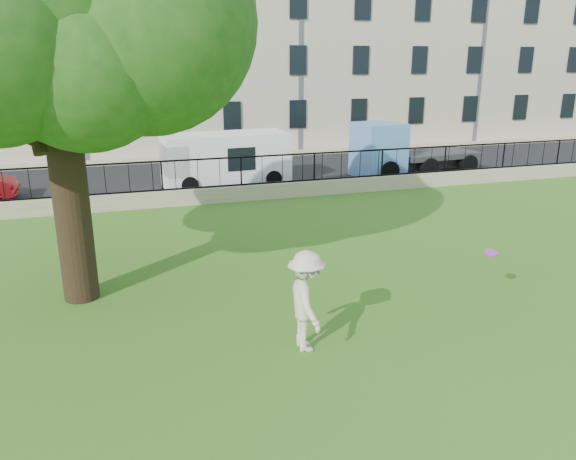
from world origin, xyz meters
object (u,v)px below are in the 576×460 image
object	(u,v)px
white_van	(226,159)
frisbee	(491,253)
man	(306,301)
blue_truck	(414,148)

from	to	relation	value
white_van	frisbee	bearing A→B (deg)	-81.68
man	frisbee	xyz separation A→B (m)	(4.45, 0.55, 0.30)
white_van	blue_truck	bearing A→B (deg)	-4.95
frisbee	white_van	xyz separation A→B (m)	(-3.00, 14.11, -0.16)
man	white_van	world-z (taller)	white_van
frisbee	white_van	size ratio (longest dim) A/B	0.05
white_van	blue_truck	size ratio (longest dim) A/B	0.90
frisbee	blue_truck	distance (m)	15.17
frisbee	white_van	world-z (taller)	white_van
man	blue_truck	world-z (taller)	blue_truck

